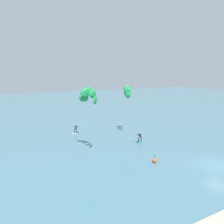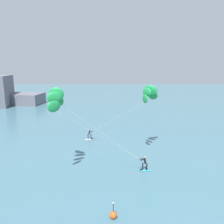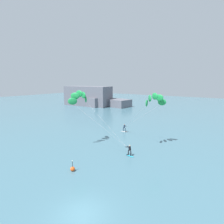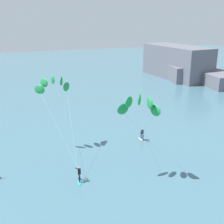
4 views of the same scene
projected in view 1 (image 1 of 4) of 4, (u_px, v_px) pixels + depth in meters
ground_plane at (218, 166)px, 27.56m from camera, size 240.00×240.00×0.00m
kitesurfer_nearshore at (92, 98)px, 30.96m from camera, size 10.73×4.49×9.27m
kitesurfer_mid_water at (124, 93)px, 41.34m from camera, size 10.55×6.97×8.91m
marker_buoy at (155, 160)px, 28.57m from camera, size 0.56×0.56×1.38m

